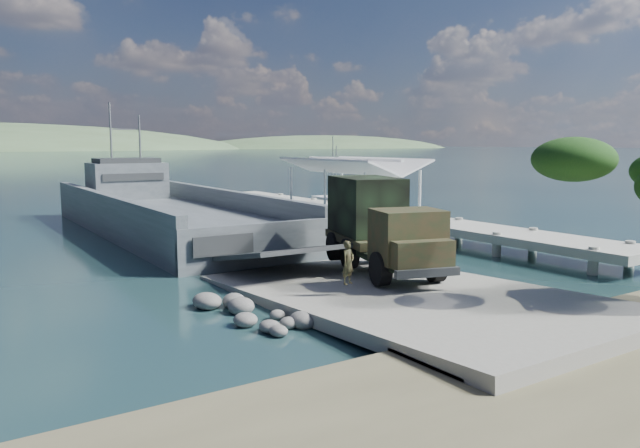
{
  "coord_description": "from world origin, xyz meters",
  "views": [
    {
      "loc": [
        -16.43,
        -19.55,
        6.45
      ],
      "look_at": [
        0.62,
        6.0,
        2.42
      ],
      "focal_mm": 35.0,
      "sensor_mm": 36.0,
      "label": 1
    }
  ],
  "objects_px": {
    "landing_craft": "(168,221)",
    "sailboat_far": "(337,202)",
    "military_truck": "(379,225)",
    "pier": "(361,205)",
    "sailboat_near": "(333,201)",
    "soldier": "(348,272)"
  },
  "relations": [
    {
      "from": "landing_craft",
      "to": "sailboat_far",
      "type": "xyz_separation_m",
      "value": [
        21.75,
        9.69,
        -0.53
      ]
    },
    {
      "from": "military_truck",
      "to": "sailboat_far",
      "type": "xyz_separation_m",
      "value": [
        18.87,
        30.11,
        -2.28
      ]
    },
    {
      "from": "pier",
      "to": "sailboat_near",
      "type": "xyz_separation_m",
      "value": [
        7.47,
        14.48,
        -1.21
      ]
    },
    {
      "from": "military_truck",
      "to": "pier",
      "type": "bearing_deg",
      "value": 71.36
    },
    {
      "from": "military_truck",
      "to": "sailboat_near",
      "type": "distance_m",
      "value": 35.52
    },
    {
      "from": "military_truck",
      "to": "sailboat_near",
      "type": "xyz_separation_m",
      "value": [
        18.51,
        30.23,
        -2.23
      ]
    },
    {
      "from": "pier",
      "to": "military_truck",
      "type": "distance_m",
      "value": 19.25
    },
    {
      "from": "landing_craft",
      "to": "sailboat_far",
      "type": "bearing_deg",
      "value": 25.48
    },
    {
      "from": "sailboat_near",
      "to": "pier",
      "type": "bearing_deg",
      "value": -113.75
    },
    {
      "from": "military_truck",
      "to": "soldier",
      "type": "distance_m",
      "value": 5.29
    },
    {
      "from": "landing_craft",
      "to": "military_truck",
      "type": "height_order",
      "value": "landing_craft"
    },
    {
      "from": "landing_craft",
      "to": "soldier",
      "type": "bearing_deg",
      "value": -91.45
    },
    {
      "from": "landing_craft",
      "to": "pier",
      "type": "bearing_deg",
      "value": -17.11
    },
    {
      "from": "military_truck",
      "to": "sailboat_near",
      "type": "height_order",
      "value": "sailboat_near"
    },
    {
      "from": "military_truck",
      "to": "sailboat_far",
      "type": "bearing_deg",
      "value": 74.33
    },
    {
      "from": "military_truck",
      "to": "landing_craft",
      "type": "bearing_deg",
      "value": 114.43
    },
    {
      "from": "sailboat_far",
      "to": "pier",
      "type": "bearing_deg",
      "value": -118.0
    },
    {
      "from": "soldier",
      "to": "sailboat_near",
      "type": "distance_m",
      "value": 40.3
    },
    {
      "from": "pier",
      "to": "sailboat_far",
      "type": "xyz_separation_m",
      "value": [
        7.83,
        14.36,
        -1.26
      ]
    },
    {
      "from": "landing_craft",
      "to": "sailboat_near",
      "type": "relative_size",
      "value": 4.92
    },
    {
      "from": "military_truck",
      "to": "sailboat_far",
      "type": "distance_m",
      "value": 35.6
    },
    {
      "from": "soldier",
      "to": "military_truck",
      "type": "bearing_deg",
      "value": 19.69
    }
  ]
}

